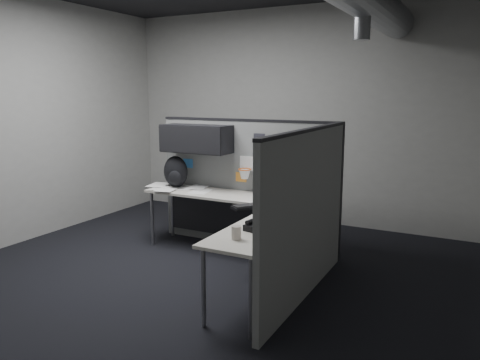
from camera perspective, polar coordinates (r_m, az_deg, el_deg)
The scene contains 12 objects.
room at distance 4.36m, azimuth 0.73°, elevation 12.51°, with size 5.62×5.62×3.22m.
partition_back at distance 5.91m, azimuth -0.91°, elevation 1.31°, with size 2.44×0.42×1.63m.
partition_right at distance 4.49m, azimuth 8.15°, elevation -4.10°, with size 0.07×2.23×1.63m.
desk at distance 5.34m, azimuth 0.15°, elevation -3.89°, with size 2.31×2.11×0.73m.
monitor at distance 5.17m, azimuth 7.52°, elevation -0.06°, with size 0.64×0.64×0.53m.
keyboard at distance 5.04m, azimuth 1.48°, elevation -3.19°, with size 0.40×0.45×0.04m.
mouse at distance 4.74m, azimuth 3.89°, elevation -4.14°, with size 0.26×0.27×0.05m.
phone at distance 4.23m, azimuth 2.14°, elevation -5.66°, with size 0.22×0.24×0.10m.
bottles at distance 3.93m, azimuth 2.99°, elevation -7.00°, with size 0.12×0.17×0.08m.
cup at distance 3.97m, azimuth -0.45°, elevation -6.44°, with size 0.08×0.08×0.12m, color #B8ADA2.
papers at distance 6.08m, azimuth -7.55°, elevation -0.97°, with size 0.97×0.68×0.02m.
backpack at distance 6.13m, azimuth -7.86°, elevation 0.93°, with size 0.38×0.34×0.41m.
Camera 1 is at (2.53, -3.89, 1.95)m, focal length 35.00 mm.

